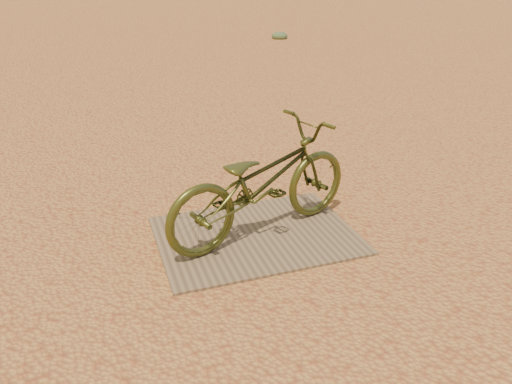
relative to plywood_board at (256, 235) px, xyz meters
name	(u,v)px	position (x,y,z in m)	size (l,w,h in m)	color
ground	(299,240)	(0.31, -0.18, -0.01)	(120.00, 120.00, 0.00)	tan
plywood_board	(256,235)	(0.00, 0.00, 0.00)	(1.61, 1.19, 0.02)	#7C6850
bicycle	(262,182)	(0.06, 0.01, 0.47)	(0.61, 1.76, 0.92)	#40481B
kale_b	(280,39)	(4.60, 11.03, -0.01)	(0.48, 0.48, 0.26)	#58704E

